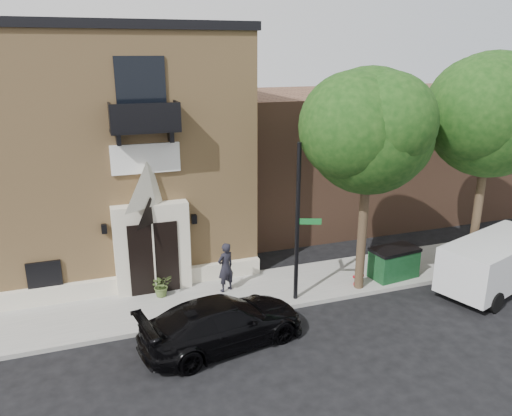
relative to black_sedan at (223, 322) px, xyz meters
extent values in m
plane|color=black|center=(-0.42, 1.25, -0.72)|extent=(120.00, 120.00, 0.00)
cube|color=gray|center=(0.58, 2.75, -0.65)|extent=(42.00, 3.00, 0.15)
cube|color=tan|center=(-3.42, 9.25, 3.78)|extent=(12.00, 10.00, 9.00)
cube|color=black|center=(-3.42, 9.25, 8.43)|extent=(12.20, 10.20, 0.30)
cube|color=beige|center=(-3.42, 4.13, -0.27)|extent=(12.00, 0.30, 0.60)
cube|color=beige|center=(-1.42, 4.00, 1.03)|extent=(2.60, 0.55, 3.20)
pyramid|color=beige|center=(-1.42, 4.00, 3.38)|extent=(2.60, 0.55, 1.50)
cube|color=black|center=(-1.42, 3.71, 0.73)|extent=(1.70, 0.06, 2.60)
cube|color=beige|center=(-1.42, 3.67, 0.73)|extent=(0.06, 0.04, 2.60)
cube|color=white|center=(-1.42, 4.19, 4.18)|extent=(2.30, 0.10, 1.00)
cube|color=black|center=(-1.42, 3.80, 5.18)|extent=(2.20, 0.90, 0.10)
cube|color=black|center=(-1.42, 3.37, 5.63)|extent=(2.20, 0.06, 0.90)
cube|color=black|center=(-2.47, 3.80, 5.63)|extent=(0.06, 0.90, 0.90)
cube|color=black|center=(-0.37, 3.80, 5.63)|extent=(0.06, 0.90, 0.90)
cube|color=black|center=(-1.42, 4.22, 6.38)|extent=(1.60, 0.08, 2.20)
cube|color=black|center=(-5.02, 4.20, 0.43)|extent=(1.10, 0.10, 1.00)
cube|color=orange|center=(-5.02, 4.23, 0.43)|extent=(0.85, 0.06, 0.75)
cube|color=black|center=(-2.97, 4.13, 1.88)|extent=(0.18, 0.18, 0.32)
cube|color=black|center=(0.13, 4.13, 1.88)|extent=(0.18, 0.18, 0.32)
cube|color=brown|center=(11.58, 10.25, 2.48)|extent=(18.00, 8.00, 6.40)
cylinder|color=#38281C|center=(5.58, 1.70, 1.53)|extent=(0.32, 0.32, 4.20)
sphere|color=#11340E|center=(5.58, 1.70, 5.10)|extent=(4.20, 4.20, 4.20)
sphere|color=#11340E|center=(6.38, 2.00, 4.80)|extent=(3.36, 3.36, 3.36)
sphere|color=#11340E|center=(4.88, 1.50, 5.30)|extent=(3.57, 3.57, 3.57)
sphere|color=#11340E|center=(5.78, 1.00, 5.50)|extent=(3.15, 3.15, 3.15)
cylinder|color=#38281C|center=(10.58, 1.70, 1.64)|extent=(0.32, 0.32, 4.42)
sphere|color=#11340E|center=(10.58, 1.70, 5.43)|extent=(4.50, 4.50, 4.50)
sphere|color=#11340E|center=(11.38, 2.00, 5.13)|extent=(3.60, 3.60, 3.60)
sphere|color=#11340E|center=(9.88, 1.50, 5.63)|extent=(3.82, 3.82, 3.83)
sphere|color=#11340E|center=(10.78, 1.00, 5.83)|extent=(3.38, 3.38, 3.38)
imported|color=black|center=(0.00, 0.00, 0.00)|extent=(5.27, 2.92, 1.45)
cube|color=silver|center=(10.23, 0.18, 0.42)|extent=(5.10, 3.30, 1.61)
cylinder|color=black|center=(9.08, -1.16, -0.36)|extent=(0.76, 0.45, 0.72)
cylinder|color=black|center=(8.51, 0.55, -0.36)|extent=(0.76, 0.45, 0.72)
cylinder|color=black|center=(11.39, 1.51, -0.36)|extent=(0.76, 0.45, 0.72)
cylinder|color=black|center=(3.07, 1.68, 2.16)|extent=(0.15, 0.15, 5.46)
cube|color=#156329|center=(3.45, 1.54, 2.25)|extent=(0.74, 0.31, 0.20)
cube|color=#156329|center=(3.22, 2.06, 2.47)|extent=(0.31, 0.74, 0.20)
cylinder|color=#B6121E|center=(5.63, 1.83, -0.54)|extent=(0.33, 0.33, 0.07)
cylinder|color=#B6121E|center=(5.63, 1.83, -0.25)|extent=(0.24, 0.24, 0.51)
sphere|color=#B6121E|center=(5.63, 1.83, 0.03)|extent=(0.24, 0.24, 0.24)
cylinder|color=#B6121E|center=(5.63, 1.83, -0.21)|extent=(0.41, 0.11, 0.11)
cube|color=#103D1B|center=(7.26, 2.04, -0.05)|extent=(1.83, 1.16, 1.05)
cube|color=black|center=(7.26, 2.04, 0.53)|extent=(1.88, 1.21, 0.11)
imported|color=#536B32|center=(-1.27, 3.40, -0.17)|extent=(0.85, 0.78, 0.80)
imported|color=black|center=(0.96, 3.04, 0.33)|extent=(0.77, 0.65, 1.81)
camera|label=1|loc=(-3.38, -12.55, 7.63)|focal=35.00mm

